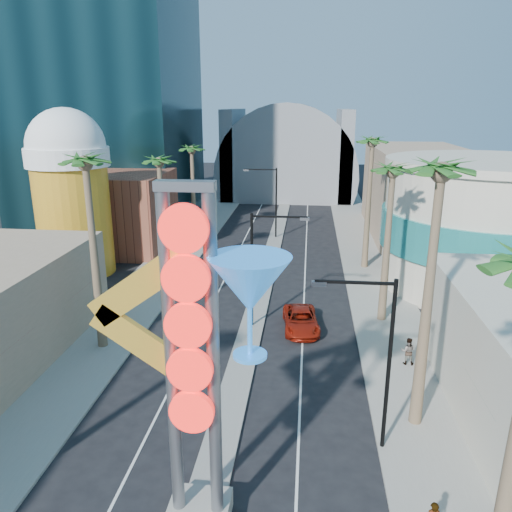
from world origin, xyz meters
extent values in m
cube|color=gray|center=(-9.50, 35.00, 0.07)|extent=(5.00, 100.00, 0.15)
cube|color=gray|center=(9.50, 35.00, 0.07)|extent=(5.00, 100.00, 0.15)
cube|color=gray|center=(0.00, 38.00, 0.07)|extent=(1.60, 84.00, 0.15)
cube|color=black|center=(-22.00, 52.00, 25.00)|extent=(20.00, 20.00, 50.00)
cube|color=brown|center=(-16.00, 38.00, 4.00)|extent=(10.00, 10.00, 8.00)
cube|color=#9D8165|center=(16.00, 48.00, 5.00)|extent=(10.00, 20.00, 10.00)
cylinder|color=orange|center=(-17.00, 30.00, 5.00)|extent=(6.40, 6.40, 10.00)
cylinder|color=white|center=(-17.00, 30.00, 10.40)|extent=(7.00, 7.00, 1.60)
sphere|color=white|center=(-17.00, 30.00, 11.20)|extent=(6.60, 6.60, 6.60)
cylinder|color=beige|center=(18.00, 30.00, 5.00)|extent=(16.00, 16.00, 10.00)
cylinder|color=teal|center=(18.00, 30.00, 5.00)|extent=(16.60, 16.60, 3.00)
cylinder|color=beige|center=(18.00, 30.00, 10.30)|extent=(16.60, 16.60, 0.60)
cylinder|color=slate|center=(0.00, 72.00, 4.00)|extent=(22.00, 16.00, 22.00)
cube|color=slate|center=(-9.00, 72.00, 7.00)|extent=(2.00, 16.00, 14.00)
cube|color=slate|center=(9.00, 72.00, 7.00)|extent=(2.00, 16.00, 14.00)
cylinder|color=slate|center=(-0.70, 3.00, 6.50)|extent=(0.44, 0.44, 12.00)
cylinder|color=slate|center=(0.70, 3.00, 6.50)|extent=(0.44, 0.44, 12.00)
cube|color=slate|center=(0.00, 3.00, 12.40)|extent=(1.80, 0.50, 0.30)
cylinder|color=red|center=(0.00, 2.65, 11.20)|extent=(1.50, 0.25, 1.50)
cylinder|color=red|center=(0.00, 2.65, 9.65)|extent=(1.50, 0.25, 1.50)
cylinder|color=red|center=(0.00, 2.65, 8.10)|extent=(1.50, 0.25, 1.50)
cylinder|color=red|center=(0.00, 2.65, 6.55)|extent=(1.50, 0.25, 1.50)
cylinder|color=red|center=(0.00, 2.65, 5.00)|extent=(1.50, 0.25, 1.50)
cube|color=yellow|center=(-1.60, 3.00, 9.20)|extent=(3.47, 0.25, 2.80)
cube|color=yellow|center=(-1.60, 3.00, 7.20)|extent=(3.47, 0.25, 2.80)
cone|color=blue|center=(1.90, 3.00, 9.40)|extent=(2.60, 2.60, 1.80)
cylinder|color=blue|center=(1.90, 3.00, 7.80)|extent=(0.16, 0.16, 1.60)
cylinder|color=blue|center=(1.90, 3.00, 7.00)|extent=(1.10, 1.10, 0.12)
cylinder|color=black|center=(0.00, 20.00, 4.00)|extent=(0.18, 0.18, 8.00)
cube|color=black|center=(1.80, 20.00, 7.80)|extent=(3.60, 0.12, 0.12)
cube|color=slate|center=(3.40, 20.00, 7.70)|extent=(0.60, 0.25, 0.18)
cylinder|color=black|center=(0.00, 44.00, 4.00)|extent=(0.18, 0.18, 8.00)
cube|color=black|center=(-1.80, 44.00, 7.80)|extent=(3.60, 0.12, 0.12)
cube|color=slate|center=(-3.40, 44.00, 7.70)|extent=(0.60, 0.25, 0.18)
cylinder|color=black|center=(7.20, 8.00, 4.00)|extent=(0.18, 0.18, 8.00)
cube|color=black|center=(5.58, 8.00, 7.80)|extent=(3.24, 0.12, 0.12)
cube|color=slate|center=(4.14, 8.00, 7.70)|extent=(0.60, 0.25, 0.18)
cylinder|color=brown|center=(-9.00, 16.00, 5.75)|extent=(0.40, 0.40, 11.50)
sphere|color=#274F1A|center=(-9.00, 16.00, 11.50)|extent=(2.40, 2.40, 2.40)
cylinder|color=brown|center=(-9.00, 30.00, 5.00)|extent=(0.40, 0.40, 10.00)
sphere|color=#274F1A|center=(-9.00, 30.00, 10.00)|extent=(2.40, 2.40, 2.40)
cylinder|color=brown|center=(-9.00, 42.00, 5.00)|extent=(0.40, 0.40, 10.00)
sphere|color=#274F1A|center=(-9.00, 42.00, 10.00)|extent=(2.40, 2.40, 2.40)
cylinder|color=brown|center=(9.00, 0.00, 5.50)|extent=(0.40, 0.40, 11.00)
cylinder|color=brown|center=(9.00, 10.00, 6.00)|extent=(0.40, 0.40, 12.00)
sphere|color=#274F1A|center=(9.00, 10.00, 12.00)|extent=(2.40, 2.40, 2.40)
cylinder|color=brown|center=(9.00, 22.00, 5.25)|extent=(0.40, 0.40, 10.50)
sphere|color=#274F1A|center=(9.00, 22.00, 10.50)|extent=(2.40, 2.40, 2.40)
cylinder|color=brown|center=(9.00, 34.00, 5.75)|extent=(0.40, 0.40, 11.50)
sphere|color=#274F1A|center=(9.00, 34.00, 11.50)|extent=(2.40, 2.40, 2.40)
imported|color=maroon|center=(3.35, 19.96, 0.68)|extent=(2.75, 5.10, 1.36)
imported|color=gray|center=(9.62, 15.63, 0.97)|extent=(0.87, 0.72, 1.64)
camera|label=1|loc=(3.61, -11.24, 14.67)|focal=35.00mm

